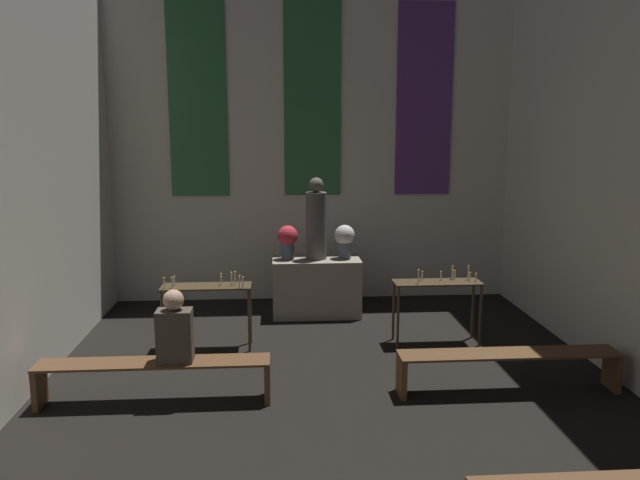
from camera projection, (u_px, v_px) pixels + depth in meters
wall_back at (312, 132)px, 10.12m from camera, size 6.73×0.16×5.47m
altar at (316, 286)px, 9.55m from camera, size 1.33×0.70×0.88m
statue at (316, 222)px, 9.37m from camera, size 0.31×0.31×1.23m
flower_vase_left at (288, 239)px, 9.38m from camera, size 0.30×0.30×0.51m
flower_vase_right at (345, 239)px, 9.44m from camera, size 0.30×0.30×0.51m
candle_rack_left at (207, 296)px, 8.01m from camera, size 1.15×0.38×1.03m
candle_rack_right at (437, 292)px, 8.22m from camera, size 1.15×0.38×1.04m
pew_back_left at (154, 372)px, 6.46m from camera, size 2.40×0.36×0.45m
pew_back_right at (509, 362)px, 6.72m from camera, size 2.40×0.36×0.45m
person_seated at (175, 330)px, 6.39m from camera, size 0.36×0.24×0.76m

